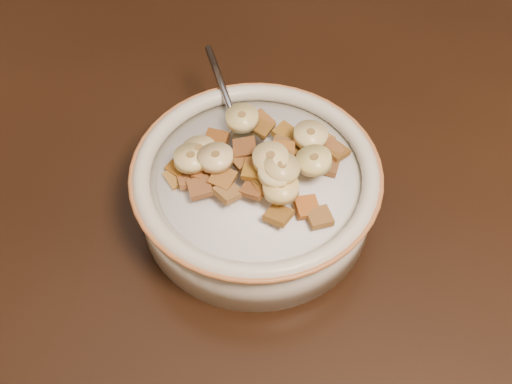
% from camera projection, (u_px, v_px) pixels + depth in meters
% --- Properties ---
extents(floor, '(4.00, 4.50, 0.10)m').
position_uv_depth(floor, '(318.00, 380.00, 1.34)').
color(floor, '#422816').
rests_on(floor, ground).
extents(table, '(1.42, 0.93, 0.04)m').
position_uv_depth(table, '(371.00, 123.00, 0.72)').
color(table, black).
rests_on(table, floor).
extents(cereal_bowl, '(0.22, 0.22, 0.05)m').
position_uv_depth(cereal_bowl, '(256.00, 195.00, 0.60)').
color(cereal_bowl, beige).
rests_on(cereal_bowl, table).
extents(milk, '(0.18, 0.18, 0.00)m').
position_uv_depth(milk, '(256.00, 177.00, 0.58)').
color(milk, white).
rests_on(milk, cereal_bowl).
extents(spoon, '(0.06, 0.07, 0.01)m').
position_uv_depth(spoon, '(244.00, 147.00, 0.60)').
color(spoon, gray).
rests_on(spoon, cereal_bowl).
extents(cereal_square_0, '(0.02, 0.02, 0.01)m').
position_uv_depth(cereal_square_0, '(279.00, 215.00, 0.54)').
color(cereal_square_0, brown).
rests_on(cereal_square_0, milk).
extents(cereal_square_1, '(0.03, 0.03, 0.01)m').
position_uv_depth(cereal_square_1, '(284.00, 152.00, 0.57)').
color(cereal_square_1, '#92511A').
rests_on(cereal_square_1, milk).
extents(cereal_square_2, '(0.03, 0.03, 0.01)m').
position_uv_depth(cereal_square_2, '(245.00, 148.00, 0.57)').
color(cereal_square_2, brown).
rests_on(cereal_square_2, milk).
extents(cereal_square_3, '(0.02, 0.02, 0.01)m').
position_uv_depth(cereal_square_3, '(255.00, 188.00, 0.55)').
color(cereal_square_3, brown).
rests_on(cereal_square_3, milk).
extents(cereal_square_4, '(0.02, 0.03, 0.01)m').
position_uv_depth(cereal_square_4, '(314.00, 161.00, 0.58)').
color(cereal_square_4, brown).
rests_on(cereal_square_4, milk).
extents(cereal_square_5, '(0.03, 0.03, 0.01)m').
position_uv_depth(cereal_square_5, '(336.00, 151.00, 0.59)').
color(cereal_square_5, brown).
rests_on(cereal_square_5, milk).
extents(cereal_square_6, '(0.03, 0.02, 0.01)m').
position_uv_depth(cereal_square_6, '(285.00, 133.00, 0.60)').
color(cereal_square_6, '#9D6919').
rests_on(cereal_square_6, milk).
extents(cereal_square_7, '(0.03, 0.03, 0.01)m').
position_uv_depth(cereal_square_7, '(321.00, 141.00, 0.59)').
color(cereal_square_7, olive).
rests_on(cereal_square_7, milk).
extents(cereal_square_8, '(0.02, 0.02, 0.01)m').
position_uv_depth(cereal_square_8, '(261.00, 126.00, 0.61)').
color(cereal_square_8, brown).
rests_on(cereal_square_8, milk).
extents(cereal_square_9, '(0.03, 0.02, 0.01)m').
position_uv_depth(cereal_square_9, '(280.00, 175.00, 0.56)').
color(cereal_square_9, brown).
rests_on(cereal_square_9, milk).
extents(cereal_square_10, '(0.02, 0.02, 0.01)m').
position_uv_depth(cereal_square_10, '(206.00, 174.00, 0.57)').
color(cereal_square_10, brown).
rests_on(cereal_square_10, milk).
extents(cereal_square_11, '(0.03, 0.03, 0.01)m').
position_uv_depth(cereal_square_11, '(319.00, 217.00, 0.54)').
color(cereal_square_11, brown).
rests_on(cereal_square_11, milk).
extents(cereal_square_12, '(0.03, 0.03, 0.01)m').
position_uv_depth(cereal_square_12, '(265.00, 184.00, 0.55)').
color(cereal_square_12, brown).
rests_on(cereal_square_12, milk).
extents(cereal_square_13, '(0.03, 0.03, 0.01)m').
position_uv_depth(cereal_square_13, '(260.00, 122.00, 0.61)').
color(cereal_square_13, brown).
rests_on(cereal_square_13, milk).
extents(cereal_square_14, '(0.03, 0.03, 0.01)m').
position_uv_depth(cereal_square_14, '(178.00, 177.00, 0.57)').
color(cereal_square_14, olive).
rests_on(cereal_square_14, milk).
extents(cereal_square_15, '(0.02, 0.02, 0.01)m').
position_uv_depth(cereal_square_15, '(281.00, 160.00, 0.57)').
color(cereal_square_15, brown).
rests_on(cereal_square_15, milk).
extents(cereal_square_16, '(0.03, 0.03, 0.01)m').
position_uv_depth(cereal_square_16, '(300.00, 147.00, 0.59)').
color(cereal_square_16, brown).
rests_on(cereal_square_16, milk).
extents(cereal_square_17, '(0.03, 0.03, 0.01)m').
position_uv_depth(cereal_square_17, '(241.00, 157.00, 0.57)').
color(cereal_square_17, brown).
rests_on(cereal_square_17, milk).
extents(cereal_square_18, '(0.03, 0.03, 0.01)m').
position_uv_depth(cereal_square_18, '(180.00, 167.00, 0.58)').
color(cereal_square_18, '#9C5D1C').
rests_on(cereal_square_18, milk).
extents(cereal_square_19, '(0.03, 0.03, 0.01)m').
position_uv_depth(cereal_square_19, '(189.00, 179.00, 0.57)').
color(cereal_square_19, '#955D30').
rests_on(cereal_square_19, milk).
extents(cereal_square_20, '(0.03, 0.03, 0.01)m').
position_uv_depth(cereal_square_20, '(259.00, 166.00, 0.56)').
color(cereal_square_20, '#965928').
rests_on(cereal_square_20, milk).
extents(cereal_square_21, '(0.03, 0.03, 0.01)m').
position_uv_depth(cereal_square_21, '(228.00, 192.00, 0.55)').
color(cereal_square_21, olive).
rests_on(cereal_square_21, milk).
extents(cereal_square_22, '(0.03, 0.03, 0.01)m').
position_uv_depth(cereal_square_22, '(270.00, 184.00, 0.55)').
color(cereal_square_22, brown).
rests_on(cereal_square_22, milk).
extents(cereal_square_23, '(0.03, 0.03, 0.01)m').
position_uv_depth(cereal_square_23, '(322.00, 144.00, 0.60)').
color(cereal_square_23, brown).
rests_on(cereal_square_23, milk).
extents(cereal_square_24, '(0.02, 0.02, 0.01)m').
position_uv_depth(cereal_square_24, '(255.00, 170.00, 0.56)').
color(cereal_square_24, '#8A5E16').
rests_on(cereal_square_24, milk).
extents(cereal_square_25, '(0.02, 0.02, 0.01)m').
position_uv_depth(cereal_square_25, '(223.00, 178.00, 0.56)').
color(cereal_square_25, brown).
rests_on(cereal_square_25, milk).
extents(cereal_square_26, '(0.03, 0.03, 0.01)m').
position_uv_depth(cereal_square_26, '(307.00, 207.00, 0.55)').
color(cereal_square_26, '#964F1C').
rests_on(cereal_square_26, milk).
extents(cereal_square_27, '(0.03, 0.03, 0.01)m').
position_uv_depth(cereal_square_27, '(330.00, 150.00, 0.59)').
color(cereal_square_27, brown).
rests_on(cereal_square_27, milk).
extents(cereal_square_28, '(0.02, 0.02, 0.01)m').
position_uv_depth(cereal_square_28, '(327.00, 165.00, 0.58)').
color(cereal_square_28, brown).
rests_on(cereal_square_28, milk).
extents(cereal_square_29, '(0.02, 0.02, 0.01)m').
position_uv_depth(cereal_square_29, '(216.00, 139.00, 0.60)').
color(cereal_square_29, brown).
rests_on(cereal_square_29, milk).
extents(cereal_square_30, '(0.02, 0.02, 0.01)m').
position_uv_depth(cereal_square_30, '(283.00, 146.00, 0.58)').
color(cereal_square_30, brown).
rests_on(cereal_square_30, milk).
extents(cereal_square_31, '(0.03, 0.03, 0.01)m').
position_uv_depth(cereal_square_31, '(200.00, 188.00, 0.56)').
color(cereal_square_31, brown).
rests_on(cereal_square_31, milk).
extents(banana_slice_0, '(0.04, 0.04, 0.01)m').
position_uv_depth(banana_slice_0, '(242.00, 118.00, 0.60)').
color(banana_slice_0, '#D3C070').
rests_on(banana_slice_0, milk).
extents(banana_slice_1, '(0.04, 0.04, 0.01)m').
position_uv_depth(banana_slice_1, '(276.00, 172.00, 0.54)').
color(banana_slice_1, beige).
rests_on(banana_slice_1, milk).
extents(banana_slice_2, '(0.04, 0.04, 0.02)m').
position_uv_depth(banana_slice_2, '(314.00, 161.00, 0.56)').
color(banana_slice_2, '#D4CB74').
rests_on(banana_slice_2, milk).
extents(banana_slice_3, '(0.04, 0.04, 0.01)m').
position_uv_depth(banana_slice_3, '(216.00, 158.00, 0.56)').
color(banana_slice_3, '#FCDFA1').
rests_on(banana_slice_3, milk).
extents(banana_slice_4, '(0.04, 0.04, 0.01)m').
position_uv_depth(banana_slice_4, '(271.00, 158.00, 0.55)').
color(banana_slice_4, '#FFE78D').
rests_on(banana_slice_4, milk).
extents(banana_slice_5, '(0.04, 0.04, 0.01)m').
position_uv_depth(banana_slice_5, '(282.00, 168.00, 0.54)').
color(banana_slice_5, '#D8C377').
rests_on(banana_slice_5, milk).
extents(banana_slice_6, '(0.04, 0.04, 0.01)m').
position_uv_depth(banana_slice_6, '(199.00, 151.00, 0.57)').
color(banana_slice_6, '#F6E28C').
rests_on(banana_slice_6, milk).
extents(banana_slice_7, '(0.04, 0.04, 0.01)m').
position_uv_depth(banana_slice_7, '(191.00, 158.00, 0.57)').
color(banana_slice_7, '#E1CE87').
rests_on(banana_slice_7, milk).
extents(banana_slice_8, '(0.04, 0.04, 0.01)m').
position_uv_depth(banana_slice_8, '(311.00, 135.00, 0.58)').
color(banana_slice_8, '#FFEA89').
rests_on(banana_slice_8, milk).
extents(banana_slice_9, '(0.03, 0.03, 0.01)m').
position_uv_depth(banana_slice_9, '(281.00, 188.00, 0.54)').
color(banana_slice_9, '#EAD379').
rests_on(banana_slice_9, milk).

